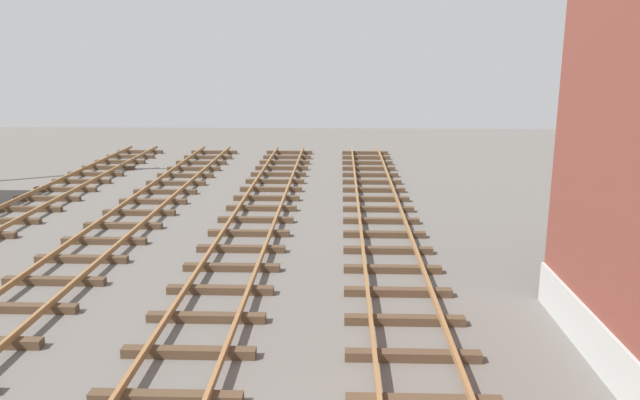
{
  "coord_description": "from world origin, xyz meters",
  "views": [
    {
      "loc": [
        0.1,
        -5.9,
        5.55
      ],
      "look_at": [
        -0.4,
        9.56,
        1.86
      ],
      "focal_mm": 35.28,
      "sensor_mm": 36.0,
      "label": 1
    }
  ],
  "objects": []
}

